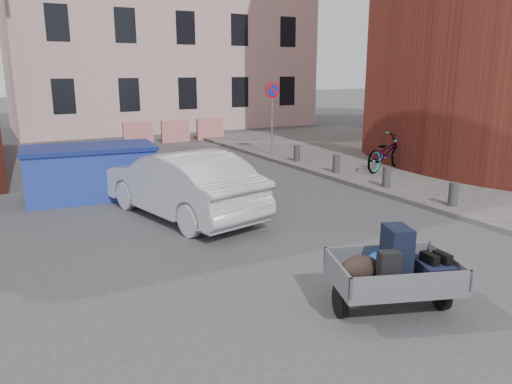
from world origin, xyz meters
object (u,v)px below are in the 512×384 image
trailer (393,271)px  bicycle (386,152)px  silver_car (181,183)px  dumpster (91,172)px

trailer → bicycle: bicycle is taller
bicycle → silver_car: bearing=82.0°
trailer → dumpster: bearing=125.3°
trailer → dumpster: (-2.29, 8.37, 0.07)m
silver_car → bicycle: silver_car is taller
dumpster → silver_car: 3.02m
dumpster → bicycle: bearing=-2.8°
dumpster → bicycle: size_ratio=1.56×
dumpster → bicycle: 8.80m
trailer → silver_car: (-0.85, 5.72, 0.14)m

